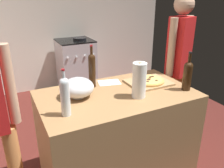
{
  "coord_description": "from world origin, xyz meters",
  "views": [
    {
      "loc": [
        -0.99,
        -1.07,
        1.75
      ],
      "look_at": [
        -0.12,
        0.68,
        0.96
      ],
      "focal_mm": 37.55,
      "sensor_mm": 36.0,
      "label": 1
    }
  ],
  "objects_px": {
    "mixing_bowl": "(78,88)",
    "person_in_red": "(178,64)",
    "wine_bottle_amber": "(65,95)",
    "pizza": "(149,80)",
    "wine_bottle_clear": "(92,69)",
    "wine_bottle_dark": "(188,74)",
    "paper_towel_roll": "(139,80)",
    "stove": "(76,66)"
  },
  "relations": [
    {
      "from": "wine_bottle_amber",
      "to": "paper_towel_roll",
      "type": "bearing_deg",
      "value": 2.85
    },
    {
      "from": "wine_bottle_amber",
      "to": "pizza",
      "type": "bearing_deg",
      "value": 15.48
    },
    {
      "from": "person_in_red",
      "to": "wine_bottle_clear",
      "type": "bearing_deg",
      "value": -179.02
    },
    {
      "from": "paper_towel_roll",
      "to": "wine_bottle_dark",
      "type": "bearing_deg",
      "value": -7.68
    },
    {
      "from": "pizza",
      "to": "wine_bottle_amber",
      "type": "bearing_deg",
      "value": -164.52
    },
    {
      "from": "paper_towel_roll",
      "to": "person_in_red",
      "type": "distance_m",
      "value": 0.86
    },
    {
      "from": "mixing_bowl",
      "to": "person_in_red",
      "type": "height_order",
      "value": "person_in_red"
    },
    {
      "from": "person_in_red",
      "to": "pizza",
      "type": "bearing_deg",
      "value": -160.24
    },
    {
      "from": "wine_bottle_clear",
      "to": "stove",
      "type": "xyz_separation_m",
      "value": [
        0.48,
        2.01,
        -0.61
      ]
    },
    {
      "from": "wine_bottle_amber",
      "to": "wine_bottle_clear",
      "type": "height_order",
      "value": "wine_bottle_clear"
    },
    {
      "from": "pizza",
      "to": "wine_bottle_dark",
      "type": "xyz_separation_m",
      "value": [
        0.22,
        -0.27,
        0.11
      ]
    },
    {
      "from": "wine_bottle_amber",
      "to": "stove",
      "type": "distance_m",
      "value": 2.63
    },
    {
      "from": "paper_towel_roll",
      "to": "wine_bottle_clear",
      "type": "distance_m",
      "value": 0.46
    },
    {
      "from": "mixing_bowl",
      "to": "stove",
      "type": "bearing_deg",
      "value": 72.84
    },
    {
      "from": "wine_bottle_dark",
      "to": "person_in_red",
      "type": "relative_size",
      "value": 0.2
    },
    {
      "from": "mixing_bowl",
      "to": "wine_bottle_clear",
      "type": "relative_size",
      "value": 0.69
    },
    {
      "from": "mixing_bowl",
      "to": "paper_towel_roll",
      "type": "bearing_deg",
      "value": -26.12
    },
    {
      "from": "wine_bottle_amber",
      "to": "wine_bottle_clear",
      "type": "distance_m",
      "value": 0.55
    },
    {
      "from": "pizza",
      "to": "wine_bottle_clear",
      "type": "xyz_separation_m",
      "value": [
        -0.51,
        0.17,
        0.14
      ]
    },
    {
      "from": "paper_towel_roll",
      "to": "wine_bottle_dark",
      "type": "distance_m",
      "value": 0.47
    },
    {
      "from": "wine_bottle_dark",
      "to": "stove",
      "type": "bearing_deg",
      "value": 95.93
    },
    {
      "from": "stove",
      "to": "person_in_red",
      "type": "bearing_deg",
      "value": -74.64
    },
    {
      "from": "pizza",
      "to": "stove",
      "type": "bearing_deg",
      "value": 91.0
    },
    {
      "from": "paper_towel_roll",
      "to": "wine_bottle_dark",
      "type": "height_order",
      "value": "wine_bottle_dark"
    },
    {
      "from": "pizza",
      "to": "paper_towel_roll",
      "type": "height_order",
      "value": "paper_towel_roll"
    },
    {
      "from": "paper_towel_roll",
      "to": "wine_bottle_amber",
      "type": "xyz_separation_m",
      "value": [
        -0.63,
        -0.03,
        0.01
      ]
    },
    {
      "from": "wine_bottle_dark",
      "to": "wine_bottle_amber",
      "type": "bearing_deg",
      "value": 178.38
    },
    {
      "from": "wine_bottle_dark",
      "to": "mixing_bowl",
      "type": "bearing_deg",
      "value": 162.71
    },
    {
      "from": "mixing_bowl",
      "to": "person_in_red",
      "type": "bearing_deg",
      "value": 8.0
    },
    {
      "from": "mixing_bowl",
      "to": "pizza",
      "type": "bearing_deg",
      "value": -0.99
    },
    {
      "from": "paper_towel_roll",
      "to": "stove",
      "type": "xyz_separation_m",
      "value": [
        0.21,
        2.39,
        -0.59
      ]
    },
    {
      "from": "mixing_bowl",
      "to": "person_in_red",
      "type": "relative_size",
      "value": 0.16
    },
    {
      "from": "paper_towel_roll",
      "to": "wine_bottle_amber",
      "type": "height_order",
      "value": "wine_bottle_amber"
    },
    {
      "from": "wine_bottle_clear",
      "to": "person_in_red",
      "type": "distance_m",
      "value": 1.03
    },
    {
      "from": "mixing_bowl",
      "to": "stove",
      "type": "height_order",
      "value": "mixing_bowl"
    },
    {
      "from": "wine_bottle_dark",
      "to": "person_in_red",
      "type": "xyz_separation_m",
      "value": [
        0.29,
        0.46,
        -0.07
      ]
    },
    {
      "from": "paper_towel_roll",
      "to": "wine_bottle_amber",
      "type": "distance_m",
      "value": 0.63
    },
    {
      "from": "wine_bottle_amber",
      "to": "wine_bottle_clear",
      "type": "bearing_deg",
      "value": 48.12
    },
    {
      "from": "pizza",
      "to": "wine_bottle_dark",
      "type": "bearing_deg",
      "value": -51.77
    },
    {
      "from": "wine_bottle_dark",
      "to": "wine_bottle_clear",
      "type": "xyz_separation_m",
      "value": [
        -0.73,
        0.44,
        0.03
      ]
    },
    {
      "from": "pizza",
      "to": "person_in_red",
      "type": "height_order",
      "value": "person_in_red"
    },
    {
      "from": "pizza",
      "to": "wine_bottle_dark",
      "type": "distance_m",
      "value": 0.37
    }
  ]
}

